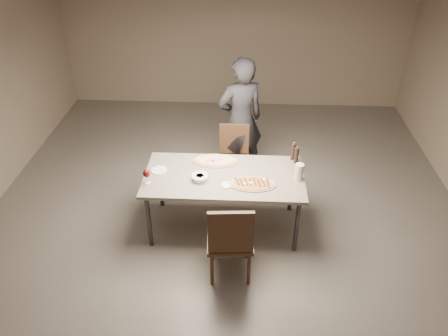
{
  "coord_description": "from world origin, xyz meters",
  "views": [
    {
      "loc": [
        0.21,
        -4.04,
        3.54
      ],
      "look_at": [
        0.0,
        0.0,
        0.85
      ],
      "focal_mm": 35.0,
      "sensor_mm": 36.0,
      "label": 1
    }
  ],
  "objects_px": {
    "chair_far": "(234,153)",
    "carafe": "(299,172)",
    "ham_pizza": "(215,161)",
    "pepper_mill_left": "(293,151)",
    "dining_table": "(224,180)",
    "bread_basket": "(200,177)",
    "diner": "(240,120)",
    "zucchini_pizza": "(252,184)",
    "chair_near": "(230,238)"
  },
  "relations": [
    {
      "from": "chair_far",
      "to": "carafe",
      "type": "bearing_deg",
      "value": 128.79
    },
    {
      "from": "zucchini_pizza",
      "to": "carafe",
      "type": "height_order",
      "value": "carafe"
    },
    {
      "from": "chair_far",
      "to": "diner",
      "type": "relative_size",
      "value": 0.5
    },
    {
      "from": "ham_pizza",
      "to": "pepper_mill_left",
      "type": "xyz_separation_m",
      "value": [
        0.92,
        0.1,
        0.1
      ]
    },
    {
      "from": "chair_near",
      "to": "diner",
      "type": "xyz_separation_m",
      "value": [
        0.05,
        1.96,
        0.31
      ]
    },
    {
      "from": "dining_table",
      "to": "ham_pizza",
      "type": "distance_m",
      "value": 0.31
    },
    {
      "from": "zucchini_pizza",
      "to": "diner",
      "type": "bearing_deg",
      "value": 78.09
    },
    {
      "from": "zucchini_pizza",
      "to": "chair_far",
      "type": "height_order",
      "value": "chair_far"
    },
    {
      "from": "carafe",
      "to": "chair_near",
      "type": "distance_m",
      "value": 1.1
    },
    {
      "from": "zucchini_pizza",
      "to": "ham_pizza",
      "type": "bearing_deg",
      "value": 115.61
    },
    {
      "from": "ham_pizza",
      "to": "chair_far",
      "type": "bearing_deg",
      "value": 94.74
    },
    {
      "from": "dining_table",
      "to": "pepper_mill_left",
      "type": "distance_m",
      "value": 0.9
    },
    {
      "from": "diner",
      "to": "carafe",
      "type": "bearing_deg",
      "value": 97.49
    },
    {
      "from": "dining_table",
      "to": "chair_far",
      "type": "bearing_deg",
      "value": 84.67
    },
    {
      "from": "bread_basket",
      "to": "pepper_mill_left",
      "type": "distance_m",
      "value": 1.17
    },
    {
      "from": "bread_basket",
      "to": "chair_near",
      "type": "xyz_separation_m",
      "value": [
        0.37,
        -0.71,
        -0.24
      ]
    },
    {
      "from": "bread_basket",
      "to": "chair_far",
      "type": "height_order",
      "value": "chair_far"
    },
    {
      "from": "zucchini_pizza",
      "to": "bread_basket",
      "type": "height_order",
      "value": "bread_basket"
    },
    {
      "from": "ham_pizza",
      "to": "pepper_mill_left",
      "type": "distance_m",
      "value": 0.93
    },
    {
      "from": "dining_table",
      "to": "carafe",
      "type": "xyz_separation_m",
      "value": [
        0.83,
        -0.03,
        0.16
      ]
    },
    {
      "from": "zucchini_pizza",
      "to": "bread_basket",
      "type": "bearing_deg",
      "value": 154.95
    },
    {
      "from": "carafe",
      "to": "diner",
      "type": "xyz_separation_m",
      "value": [
        -0.67,
        1.18,
        0.01
      ]
    },
    {
      "from": "bread_basket",
      "to": "diner",
      "type": "relative_size",
      "value": 0.11
    },
    {
      "from": "pepper_mill_left",
      "to": "diner",
      "type": "relative_size",
      "value": 0.14
    },
    {
      "from": "dining_table",
      "to": "chair_near",
      "type": "xyz_separation_m",
      "value": [
        0.11,
        -0.81,
        -0.14
      ]
    },
    {
      "from": "bread_basket",
      "to": "diner",
      "type": "height_order",
      "value": "diner"
    },
    {
      "from": "dining_table",
      "to": "chair_far",
      "type": "xyz_separation_m",
      "value": [
        0.08,
        0.9,
        -0.21
      ]
    },
    {
      "from": "zucchini_pizza",
      "to": "carafe",
      "type": "distance_m",
      "value": 0.53
    },
    {
      "from": "ham_pizza",
      "to": "diner",
      "type": "bearing_deg",
      "value": 95.15
    },
    {
      "from": "zucchini_pizza",
      "to": "chair_far",
      "type": "relative_size",
      "value": 0.59
    },
    {
      "from": "chair_far",
      "to": "pepper_mill_left",
      "type": "bearing_deg",
      "value": 144.12
    },
    {
      "from": "zucchini_pizza",
      "to": "chair_near",
      "type": "bearing_deg",
      "value": -127.28
    },
    {
      "from": "chair_near",
      "to": "chair_far",
      "type": "distance_m",
      "value": 1.71
    },
    {
      "from": "pepper_mill_left",
      "to": "chair_far",
      "type": "height_order",
      "value": "pepper_mill_left"
    },
    {
      "from": "dining_table",
      "to": "ham_pizza",
      "type": "height_order",
      "value": "ham_pizza"
    },
    {
      "from": "dining_table",
      "to": "ham_pizza",
      "type": "bearing_deg",
      "value": 113.04
    },
    {
      "from": "pepper_mill_left",
      "to": "carafe",
      "type": "height_order",
      "value": "pepper_mill_left"
    },
    {
      "from": "pepper_mill_left",
      "to": "ham_pizza",
      "type": "bearing_deg",
      "value": -173.77
    },
    {
      "from": "chair_near",
      "to": "diner",
      "type": "distance_m",
      "value": 1.98
    },
    {
      "from": "pepper_mill_left",
      "to": "zucchini_pizza",
      "type": "bearing_deg",
      "value": -131.23
    },
    {
      "from": "carafe",
      "to": "zucchini_pizza",
      "type": "bearing_deg",
      "value": -165.3
    },
    {
      "from": "zucchini_pizza",
      "to": "chair_far",
      "type": "bearing_deg",
      "value": 83.6
    },
    {
      "from": "pepper_mill_left",
      "to": "chair_near",
      "type": "bearing_deg",
      "value": -120.22
    },
    {
      "from": "ham_pizza",
      "to": "zucchini_pizza",
      "type": "bearing_deg",
      "value": -22.62
    },
    {
      "from": "pepper_mill_left",
      "to": "chair_near",
      "type": "distance_m",
      "value": 1.41
    },
    {
      "from": "bread_basket",
      "to": "diner",
      "type": "bearing_deg",
      "value": 71.43
    },
    {
      "from": "bread_basket",
      "to": "dining_table",
      "type": "bearing_deg",
      "value": 21.58
    },
    {
      "from": "dining_table",
      "to": "chair_near",
      "type": "bearing_deg",
      "value": -82.62
    },
    {
      "from": "dining_table",
      "to": "chair_near",
      "type": "height_order",
      "value": "chair_near"
    },
    {
      "from": "zucchini_pizza",
      "to": "pepper_mill_left",
      "type": "distance_m",
      "value": 0.73
    }
  ]
}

